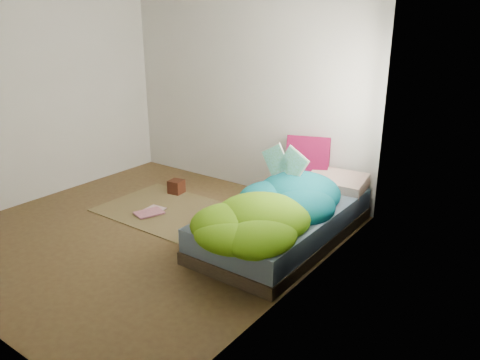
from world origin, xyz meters
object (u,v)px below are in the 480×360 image
object	(u,v)px
bed	(284,223)
floor_book_a	(145,209)
wooden_box	(176,187)
pillow_magenta	(308,158)
floor_book_b	(145,210)
open_book	(284,152)

from	to	relation	value
bed	floor_book_a	bearing A→B (deg)	-168.38
bed	wooden_box	size ratio (longest dim) A/B	12.19
pillow_magenta	floor_book_b	xyz separation A→B (m)	(-1.37, -1.24, -0.56)
bed	wooden_box	bearing A→B (deg)	170.83
open_book	floor_book_b	size ratio (longest dim) A/B	1.48
pillow_magenta	floor_book_b	bearing A→B (deg)	-157.24
wooden_box	floor_book_a	distance (m)	0.62
pillow_magenta	bed	bearing A→B (deg)	-94.26
wooden_box	floor_book_b	bearing A→B (deg)	-79.86
bed	floor_book_b	xyz separation A→B (m)	(-1.61, -0.36, -0.14)
pillow_magenta	open_book	size ratio (longest dim) A/B	1.10
wooden_box	pillow_magenta	bearing A→B (deg)	22.22
pillow_magenta	floor_book_b	distance (m)	1.93
wooden_box	floor_book_b	distance (m)	0.65
bed	pillow_magenta	distance (m)	1.00
bed	floor_book_a	xyz separation A→B (m)	(-1.63, -0.34, -0.15)
pillow_magenta	floor_book_a	size ratio (longest dim) A/B	1.73
pillow_magenta	open_book	distance (m)	0.70
bed	floor_book_a	world-z (taller)	bed
open_book	floor_book_b	xyz separation A→B (m)	(-1.45, -0.59, -0.79)
bed	floor_book_b	distance (m)	1.65
bed	pillow_magenta	size ratio (longest dim) A/B	4.14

